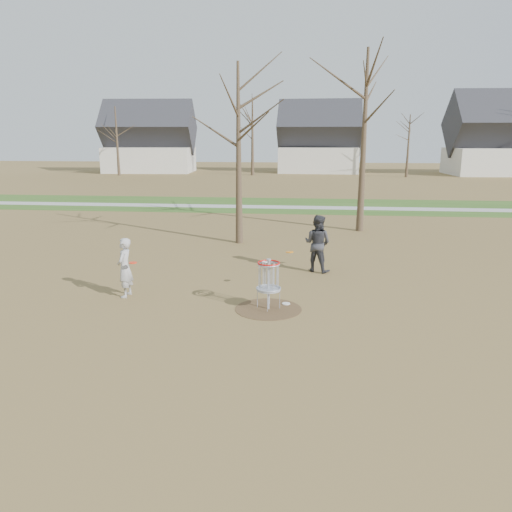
{
  "coord_description": "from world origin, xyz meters",
  "views": [
    {
      "loc": [
        1.05,
        -12.67,
        4.51
      ],
      "look_at": [
        -0.5,
        1.5,
        1.1
      ],
      "focal_mm": 35.0,
      "sensor_mm": 36.0,
      "label": 1
    }
  ],
  "objects_px": {
    "player_throwing": "(317,243)",
    "disc_golf_basket": "(269,276)",
    "player_standing": "(125,268)",
    "disc_grounded": "(286,304)"
  },
  "relations": [
    {
      "from": "player_throwing",
      "to": "disc_golf_basket",
      "type": "xyz_separation_m",
      "value": [
        -1.33,
        -4.07,
        -0.06
      ]
    },
    {
      "from": "player_standing",
      "to": "player_throwing",
      "type": "bearing_deg",
      "value": 122.46
    },
    {
      "from": "player_standing",
      "to": "disc_golf_basket",
      "type": "height_order",
      "value": "player_standing"
    },
    {
      "from": "player_throwing",
      "to": "disc_golf_basket",
      "type": "bearing_deg",
      "value": 96.14
    },
    {
      "from": "player_standing",
      "to": "player_throwing",
      "type": "xyz_separation_m",
      "value": [
        5.52,
        3.42,
        0.12
      ]
    },
    {
      "from": "player_throwing",
      "to": "disc_grounded",
      "type": "height_order",
      "value": "player_throwing"
    },
    {
      "from": "player_standing",
      "to": "disc_grounded",
      "type": "relative_size",
      "value": 7.83
    },
    {
      "from": "player_standing",
      "to": "disc_golf_basket",
      "type": "bearing_deg",
      "value": 81.89
    },
    {
      "from": "player_throwing",
      "to": "disc_golf_basket",
      "type": "relative_size",
      "value": 1.45
    },
    {
      "from": "disc_grounded",
      "to": "disc_golf_basket",
      "type": "relative_size",
      "value": 0.16
    }
  ]
}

